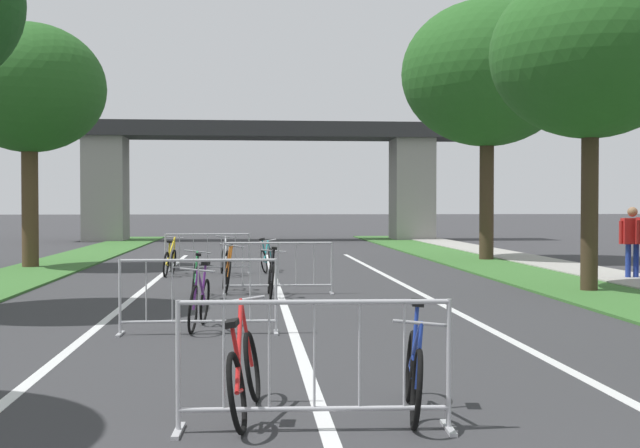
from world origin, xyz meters
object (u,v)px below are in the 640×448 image
Objects in this scene: tree_left_oak_near at (29,89)px; tree_right_pine_far at (591,54)px; crowd_barrier_third at (278,269)px; bicycle_green_0 at (195,279)px; bicycle_silver_1 at (225,260)px; bicycle_teal_2 at (267,259)px; crowd_barrier_second at (198,297)px; crowd_barrier_fourth at (207,254)px; crowd_barrier_nearest at (314,367)px; bicycle_black_5 at (271,277)px; bicycle_orange_4 at (227,273)px; bicycle_blue_8 at (414,372)px; bicycle_purple_3 at (200,302)px; bicycle_red_6 at (244,374)px; tree_right_maple_mid at (487,74)px; bicycle_yellow_7 at (170,261)px; pedestrian_in_red_jacket at (632,236)px.

tree_left_oak_near reaches higher than tree_right_pine_far.
tree_right_pine_far is 7.70m from crowd_barrier_third.
bicycle_green_0 is (5.11, -7.88, -4.68)m from tree_left_oak_near.
bicycle_silver_1 is 1.41m from bicycle_teal_2.
crowd_barrier_second is 10.13m from crowd_barrier_fourth.
tree_left_oak_near is 3.09× the size of crowd_barrier_fourth.
bicycle_black_5 is (-0.08, 9.72, -0.14)m from crowd_barrier_nearest.
bicycle_blue_8 is (1.86, -10.27, -0.02)m from bicycle_orange_4.
crowd_barrier_third and crowd_barrier_fourth have the same top height.
bicycle_purple_3 is at bearing -83.12° from bicycle_teal_2.
crowd_barrier_nearest is (6.66, -17.51, -4.53)m from tree_left_oak_near.
tree_left_oak_near is 4.02× the size of bicycle_black_5.
bicycle_green_0 is 5.18m from bicycle_silver_1.
crowd_barrier_fourth is at bearing 85.29° from bicycle_green_0.
crowd_barrier_third reaches higher than bicycle_red_6.
tree_right_maple_mid is 3.74× the size of crowd_barrier_third.
bicycle_silver_1 is 4.08m from bicycle_orange_4.
bicycle_black_5 is at bearing -49.86° from tree_left_oak_near.
tree_right_pine_far is 4.12× the size of bicycle_green_0.
bicycle_yellow_7 is (-2.49, -0.88, 0.00)m from bicycle_teal_2.
bicycle_black_5 is 9.23m from bicycle_red_6.
crowd_barrier_second is (-8.28, -14.47, -5.44)m from tree_right_maple_mid.
crowd_barrier_nearest is at bearing 90.94° from bicycle_orange_4.
tree_right_maple_mid is 3.73× the size of crowd_barrier_nearest.
crowd_barrier_second is at bearing -90.84° from bicycle_green_0.
crowd_barrier_nearest is 14.84m from bicycle_silver_1.
bicycle_red_6 is at bearing -85.99° from crowd_barrier_fourth.
bicycle_yellow_7 is at bearing 172.45° from pedestrian_in_red_jacket.
tree_right_pine_far is 3.87× the size of bicycle_orange_4.
crowd_barrier_nearest reaches higher than bicycle_silver_1.
tree_right_pine_far is 12.60m from crowd_barrier_nearest.
tree_right_pine_far is at bearing 57.08° from crowd_barrier_nearest.
tree_left_oak_near is 3.95× the size of pedestrian_in_red_jacket.
tree_right_maple_mid is 13.36m from bicycle_black_5.
crowd_barrier_fourth is 1.33× the size of bicycle_silver_1.
crowd_barrier_nearest is 1.01m from bicycle_blue_8.
crowd_barrier_second is 9.74m from bicycle_silver_1.
crowd_barrier_second is 1.33× the size of bicycle_purple_3.
tree_left_oak_near is 7.73m from bicycle_silver_1.
bicycle_silver_1 is (-8.20, -4.73, -5.58)m from tree_right_maple_mid.
bicycle_green_0 is (0.03, -5.55, -0.15)m from crowd_barrier_fourth.
tree_right_maple_mid is 11.11m from crowd_barrier_fourth.
bicycle_black_5 reaches higher than bicycle_red_6.
bicycle_green_0 is (-1.55, 9.63, -0.15)m from crowd_barrier_nearest.
tree_left_oak_near is 3.11× the size of crowd_barrier_third.
crowd_barrier_third is 5.32m from crowd_barrier_fourth.
crowd_barrier_third is 1.38× the size of bicycle_green_0.
tree_right_pine_far reaches higher than bicycle_purple_3.
bicycle_green_0 is (-7.98, -0.30, -4.49)m from tree_right_pine_far.
pedestrian_in_red_jacket is at bearing -174.02° from bicycle_orange_4.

